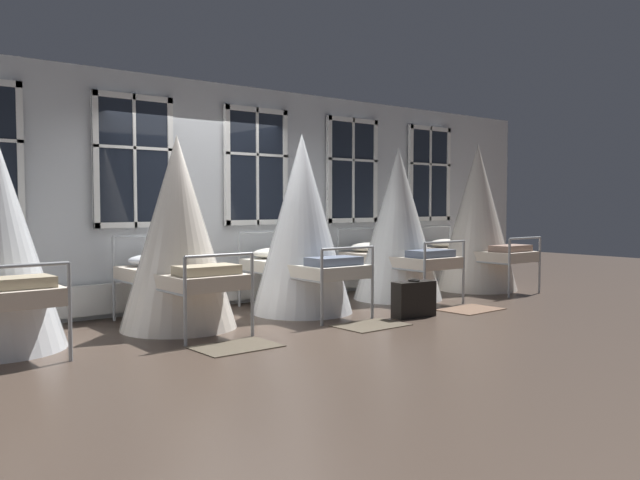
{
  "coord_description": "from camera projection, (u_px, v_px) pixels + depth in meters",
  "views": [
    {
      "loc": [
        -4.27,
        -6.71,
        1.39
      ],
      "look_at": [
        1.2,
        0.03,
        0.91
      ],
      "focal_mm": 37.21,
      "sensor_mm": 36.0,
      "label": 1
    }
  ],
  "objects": [
    {
      "name": "rug_third",
      "position": [
        236.0,
        347.0,
        6.42
      ],
      "size": [
        0.8,
        0.56,
        0.01
      ],
      "primitive_type": "cube",
      "rotation": [
        0.0,
        0.0,
        0.01
      ],
      "color": "brown",
      "rests_on": "ground"
    },
    {
      "name": "back_wall_with_windows",
      "position": [
        196.0,
        195.0,
        8.8
      ],
      "size": [
        13.67,
        0.1,
        3.01
      ],
      "primitive_type": "cube",
      "color": "silver",
      "rests_on": "ground"
    },
    {
      "name": "rug_fourth",
      "position": [
        371.0,
        325.0,
        7.56
      ],
      "size": [
        0.8,
        0.57,
        0.01
      ],
      "primitive_type": "cube",
      "rotation": [
        0.0,
        0.0,
        0.01
      ],
      "color": "brown",
      "rests_on": "ground"
    },
    {
      "name": "window_bank",
      "position": [
        200.0,
        228.0,
        8.73
      ],
      "size": [
        10.03,
        0.1,
        2.66
      ],
      "color": "black",
      "rests_on": "ground"
    },
    {
      "name": "cot_fourth",
      "position": [
        302.0,
        226.0,
        8.44
      ],
      "size": [
        1.3,
        1.86,
        2.28
      ],
      "rotation": [
        0.0,
        0.0,
        1.55
      ],
      "color": "#9EA3A8",
      "rests_on": "ground"
    },
    {
      "name": "cot_third",
      "position": [
        178.0,
        235.0,
        7.37
      ],
      "size": [
        1.3,
        1.85,
        2.16
      ],
      "rotation": [
        0.0,
        0.0,
        1.57
      ],
      "color": "#9EA3A8",
      "rests_on": "ground"
    },
    {
      "name": "rug_fifth",
      "position": [
        471.0,
        309.0,
        8.69
      ],
      "size": [
        0.82,
        0.58,
        0.01
      ],
      "primitive_type": "cube",
      "rotation": [
        0.0,
        0.0,
        0.03
      ],
      "color": "brown",
      "rests_on": "ground"
    },
    {
      "name": "cot_sixth",
      "position": [
        477.0,
        219.0,
        10.71
      ],
      "size": [
        1.3,
        1.85,
        2.36
      ],
      "rotation": [
        0.0,
        0.0,
        1.56
      ],
      "color": "#9EA3A8",
      "rests_on": "ground"
    },
    {
      "name": "cot_fifth",
      "position": [
        398.0,
        226.0,
        9.66
      ],
      "size": [
        1.3,
        1.87,
        2.21
      ],
      "rotation": [
        0.0,
        0.0,
        1.54
      ],
      "color": "#9EA3A8",
      "rests_on": "ground"
    },
    {
      "name": "ground",
      "position": [
        244.0,
        319.0,
        7.97
      ],
      "size": [
        25.35,
        25.35,
        0.0
      ],
      "primitive_type": "plane",
      "color": "#4C3D33"
    },
    {
      "name": "suitcase_dark",
      "position": [
        414.0,
        299.0,
        8.12
      ],
      "size": [
        0.58,
        0.27,
        0.47
      ],
      "rotation": [
        0.0,
        0.0,
        -0.12
      ],
      "color": "black",
      "rests_on": "ground"
    }
  ]
}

